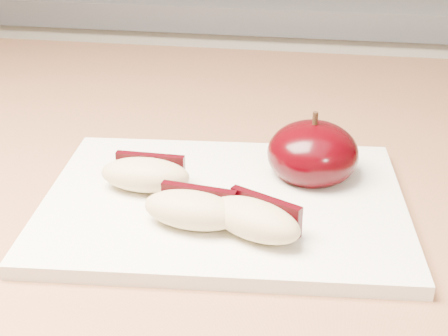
# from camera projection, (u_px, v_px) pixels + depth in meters

# --- Properties ---
(back_cabinet) EXTENTS (2.40, 0.62, 0.94)m
(back_cabinet) POSITION_uv_depth(u_px,v_px,m) (323.00, 193.00, 1.38)
(back_cabinet) COLOR silver
(back_cabinet) RESTS_ON ground
(cutting_board) EXTENTS (0.29, 0.22, 0.01)m
(cutting_board) POSITION_uv_depth(u_px,v_px,m) (224.00, 203.00, 0.48)
(cutting_board) COLOR silver
(cutting_board) RESTS_ON island_counter
(apple_half) EXTENTS (0.08, 0.08, 0.06)m
(apple_half) POSITION_uv_depth(u_px,v_px,m) (313.00, 154.00, 0.50)
(apple_half) COLOR black
(apple_half) RESTS_ON cutting_board
(apple_wedge_a) EXTENTS (0.07, 0.04, 0.03)m
(apple_wedge_a) POSITION_uv_depth(u_px,v_px,m) (146.00, 174.00, 0.48)
(apple_wedge_a) COLOR tan
(apple_wedge_a) RESTS_ON cutting_board
(apple_wedge_b) EXTENTS (0.07, 0.04, 0.03)m
(apple_wedge_b) POSITION_uv_depth(u_px,v_px,m) (193.00, 209.00, 0.44)
(apple_wedge_b) COLOR tan
(apple_wedge_b) RESTS_ON cutting_board
(apple_wedge_c) EXTENTS (0.08, 0.06, 0.03)m
(apple_wedge_c) POSITION_uv_depth(u_px,v_px,m) (255.00, 219.00, 0.43)
(apple_wedge_c) COLOR tan
(apple_wedge_c) RESTS_ON cutting_board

